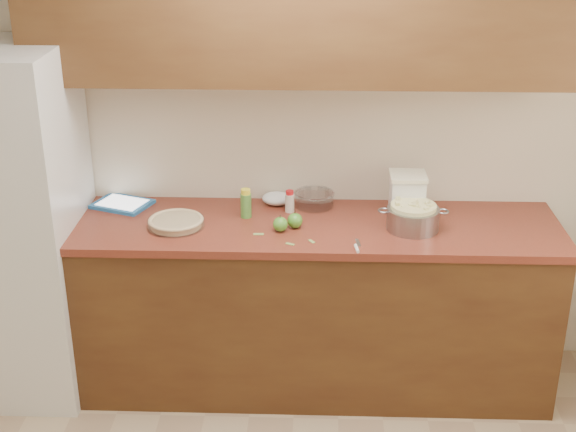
{
  "coord_description": "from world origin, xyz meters",
  "views": [
    {
      "loc": [
        0.09,
        -2.18,
        2.53
      ],
      "look_at": [
        -0.04,
        1.43,
        0.98
      ],
      "focal_mm": 50.0,
      "sensor_mm": 36.0,
      "label": 1
    }
  ],
  "objects_px": {
    "tablet": "(122,204)",
    "pie": "(176,222)",
    "flour_canister": "(407,195)",
    "colander": "(413,217)"
  },
  "relations": [
    {
      "from": "colander",
      "to": "flour_canister",
      "type": "height_order",
      "value": "flour_canister"
    },
    {
      "from": "tablet",
      "to": "pie",
      "type": "bearing_deg",
      "value": -17.58
    },
    {
      "from": "flour_canister",
      "to": "pie",
      "type": "bearing_deg",
      "value": -170.85
    },
    {
      "from": "flour_canister",
      "to": "tablet",
      "type": "bearing_deg",
      "value": 177.09
    },
    {
      "from": "pie",
      "to": "colander",
      "type": "xyz_separation_m",
      "value": [
        1.16,
        0.02,
        0.04
      ]
    },
    {
      "from": "pie",
      "to": "flour_canister",
      "type": "distance_m",
      "value": 1.17
    },
    {
      "from": "pie",
      "to": "flour_canister",
      "type": "bearing_deg",
      "value": 9.15
    },
    {
      "from": "colander",
      "to": "pie",
      "type": "bearing_deg",
      "value": -179.24
    },
    {
      "from": "pie",
      "to": "flour_canister",
      "type": "height_order",
      "value": "flour_canister"
    },
    {
      "from": "pie",
      "to": "tablet",
      "type": "height_order",
      "value": "pie"
    }
  ]
}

